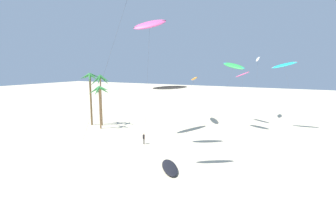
{
  "coord_description": "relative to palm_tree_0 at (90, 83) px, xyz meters",
  "views": [
    {
      "loc": [
        15.12,
        -6.07,
        12.2
      ],
      "look_at": [
        2.27,
        18.13,
        7.83
      ],
      "focal_mm": 28.33,
      "sensor_mm": 36.0,
      "label": 1
    }
  ],
  "objects": [
    {
      "name": "flying_kite_7",
      "position": [
        26.83,
        9.49,
        3.48
      ],
      "size": [
        5.02,
        5.78,
        13.18
      ],
      "color": "green",
      "rests_on": "ground"
    },
    {
      "name": "flying_kite_6",
      "position": [
        19.0,
        -7.41,
        9.24
      ],
      "size": [
        4.86,
        7.05,
        19.14
      ],
      "color": "#EA5193",
      "rests_on": "ground"
    },
    {
      "name": "flying_kite_1",
      "position": [
        35.08,
        14.36,
        3.63
      ],
      "size": [
        6.2,
        7.22,
        13.29
      ],
      "color": "#19B2B7",
      "rests_on": "ground"
    },
    {
      "name": "flying_kite_5",
      "position": [
        28.68,
        23.83,
        5.01
      ],
      "size": [
        1.64,
        6.37,
        14.65
      ],
      "color": "white",
      "rests_on": "ground"
    },
    {
      "name": "palm_tree_1",
      "position": [
        3.9,
        -1.64,
        -1.73
      ],
      "size": [
        4.23,
        4.06,
        8.41
      ],
      "color": "olive",
      "rests_on": "ground"
    },
    {
      "name": "grounded_kite_0",
      "position": [
        25.46,
        -13.64,
        -8.5
      ],
      "size": [
        4.61,
        5.4,
        0.41
      ],
      "color": "black",
      "rests_on": "ground"
    },
    {
      "name": "flying_kite_8",
      "position": [
        17.75,
        12.36,
        0.8
      ],
      "size": [
        4.45,
        11.14,
        10.27
      ],
      "color": "orange",
      "rests_on": "ground"
    },
    {
      "name": "person_near_right",
      "position": [
        17.15,
        -6.54,
        -7.77
      ],
      "size": [
        0.5,
        0.27,
        1.72
      ],
      "color": "slate",
      "rests_on": "ground"
    },
    {
      "name": "flying_kite_3",
      "position": [
        17.04,
        2.94,
        -0.47
      ],
      "size": [
        5.13,
        8.94,
        8.86
      ],
      "color": "black",
      "rests_on": "ground"
    },
    {
      "name": "palm_tree_0",
      "position": [
        0.0,
        0.0,
        0.0
      ],
      "size": [
        4.13,
        3.99,
        10.8
      ],
      "color": "brown",
      "rests_on": "ground"
    },
    {
      "name": "flying_kite_9",
      "position": [
        26.9,
        16.58,
        1.67
      ],
      "size": [
        4.61,
        10.87,
        11.29
      ],
      "color": "#EA5193",
      "rests_on": "ground"
    },
    {
      "name": "palm_tree_2",
      "position": [
        2.13,
        0.67,
        -0.03
      ],
      "size": [
        5.18,
        4.53,
        10.45
      ],
      "color": "olive",
      "rests_on": "ground"
    }
  ]
}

